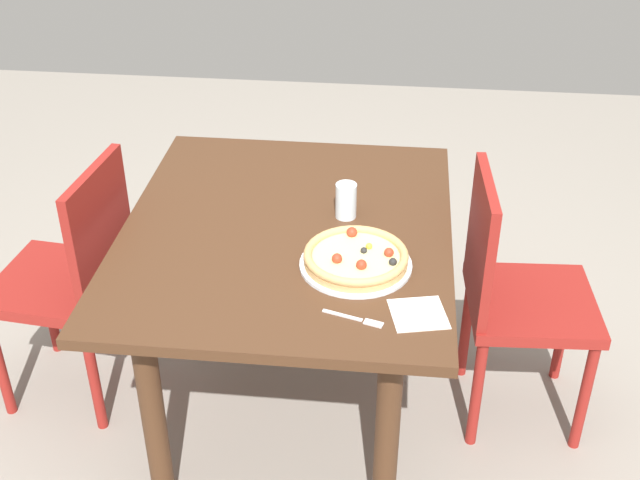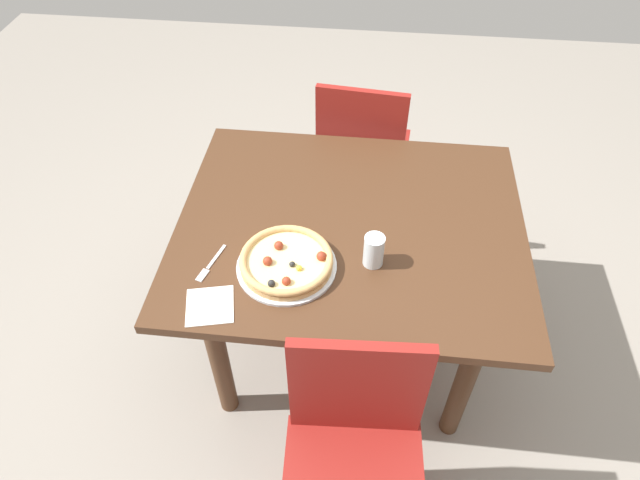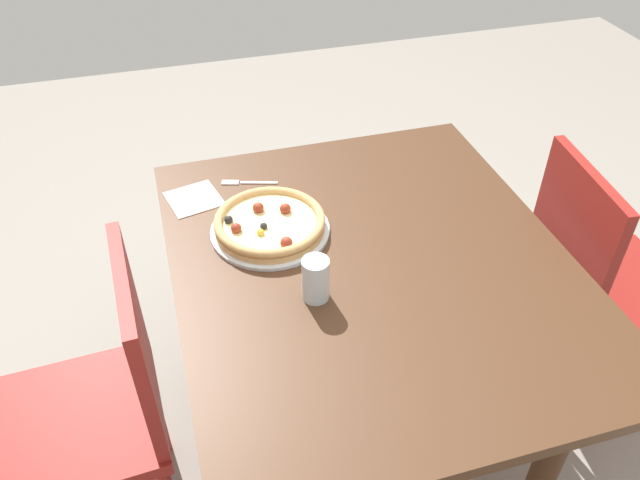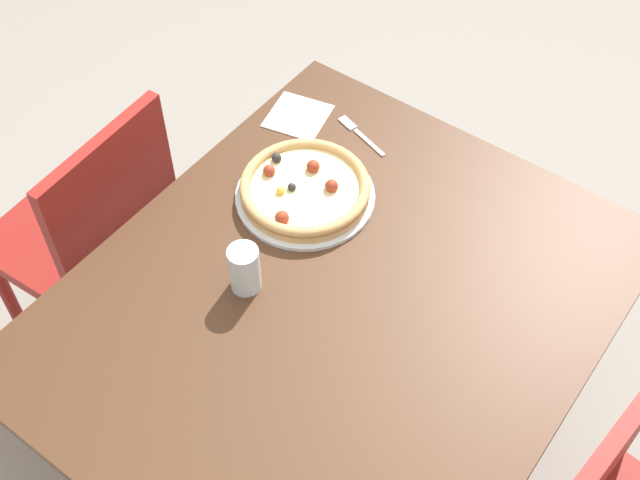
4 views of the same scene
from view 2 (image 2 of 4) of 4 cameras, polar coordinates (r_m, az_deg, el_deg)
ground_plane at (r=2.46m, az=2.49°, el=-10.52°), size 6.00×6.00×0.00m
dining_table at (r=1.97m, az=3.06°, el=-0.55°), size 1.18×0.99×0.73m
chair_near at (r=2.59m, az=4.36°, el=8.91°), size 0.44×0.44×0.89m
chair_far at (r=1.69m, az=3.53°, el=-21.59°), size 0.42×0.42×0.89m
plate at (r=1.75m, az=-3.45°, el=-2.70°), size 0.32×0.32×0.01m
pizza at (r=1.73m, az=-3.48°, el=-2.16°), size 0.29×0.29×0.05m
fork at (r=1.79m, az=-11.31°, el=-2.63°), size 0.06×0.16×0.00m
drinking_glass at (r=1.73m, az=5.56°, el=-1.08°), size 0.07×0.07×0.11m
napkin at (r=1.69m, az=-11.28°, el=-6.66°), size 0.17×0.17×0.00m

